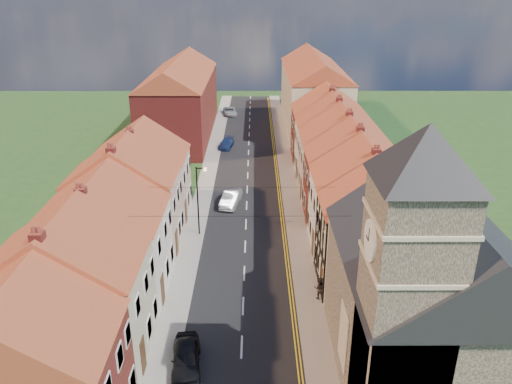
{
  "coord_description": "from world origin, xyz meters",
  "views": [
    {
      "loc": [
        0.78,
        -17.36,
        19.78
      ],
      "look_at": [
        0.88,
        21.07,
        3.5
      ],
      "focal_mm": 35.0,
      "sensor_mm": 36.0,
      "label": 1
    }
  ],
  "objects_px": {
    "car_far": "(226,144)",
    "pedestrian_right": "(320,288)",
    "lamppost": "(199,197)",
    "car_near": "(186,357)",
    "car_distant": "(230,111)",
    "church": "(429,288)",
    "car_mid": "(231,198)"
  },
  "relations": [
    {
      "from": "lamppost",
      "to": "car_far",
      "type": "height_order",
      "value": "lamppost"
    },
    {
      "from": "church",
      "to": "pedestrian_right",
      "type": "relative_size",
      "value": 9.56
    },
    {
      "from": "car_far",
      "to": "car_distant",
      "type": "xyz_separation_m",
      "value": [
        -0.34,
        17.08,
        0.04
      ]
    },
    {
      "from": "car_distant",
      "to": "church",
      "type": "bearing_deg",
      "value": -84.76
    },
    {
      "from": "car_near",
      "to": "car_distant",
      "type": "relative_size",
      "value": 0.9
    },
    {
      "from": "lamppost",
      "to": "car_mid",
      "type": "distance_m",
      "value": 7.25
    },
    {
      "from": "church",
      "to": "car_near",
      "type": "relative_size",
      "value": 3.94
    },
    {
      "from": "lamppost",
      "to": "pedestrian_right",
      "type": "bearing_deg",
      "value": -46.15
    },
    {
      "from": "car_near",
      "to": "lamppost",
      "type": "bearing_deg",
      "value": 87.11
    },
    {
      "from": "lamppost",
      "to": "car_mid",
      "type": "xyz_separation_m",
      "value": [
        2.31,
        6.25,
        -2.85
      ]
    },
    {
      "from": "lamppost",
      "to": "car_near",
      "type": "xyz_separation_m",
      "value": [
        0.79,
        -15.6,
        -2.88
      ]
    },
    {
      "from": "lamppost",
      "to": "car_near",
      "type": "distance_m",
      "value": 15.88
    },
    {
      "from": "church",
      "to": "car_near",
      "type": "height_order",
      "value": "church"
    },
    {
      "from": "church",
      "to": "car_distant",
      "type": "relative_size",
      "value": 3.55
    },
    {
      "from": "car_near",
      "to": "car_far",
      "type": "relative_size",
      "value": 1.01
    },
    {
      "from": "car_mid",
      "to": "car_far",
      "type": "xyz_separation_m",
      "value": [
        -1.36,
        17.73,
        -0.13
      ]
    },
    {
      "from": "car_distant",
      "to": "car_far",
      "type": "bearing_deg",
      "value": -95.89
    },
    {
      "from": "car_near",
      "to": "car_distant",
      "type": "height_order",
      "value": "car_near"
    },
    {
      "from": "lamppost",
      "to": "car_mid",
      "type": "relative_size",
      "value": 1.44
    },
    {
      "from": "car_distant",
      "to": "pedestrian_right",
      "type": "relative_size",
      "value": 2.69
    },
    {
      "from": "car_far",
      "to": "pedestrian_right",
      "type": "height_order",
      "value": "pedestrian_right"
    },
    {
      "from": "car_mid",
      "to": "car_near",
      "type": "bearing_deg",
      "value": -83.63
    },
    {
      "from": "car_near",
      "to": "car_distant",
      "type": "xyz_separation_m",
      "value": [
        -0.18,
        56.66,
        -0.06
      ]
    },
    {
      "from": "pedestrian_right",
      "to": "church",
      "type": "bearing_deg",
      "value": 127.34
    },
    {
      "from": "lamppost",
      "to": "car_far",
      "type": "relative_size",
      "value": 1.57
    },
    {
      "from": "lamppost",
      "to": "car_distant",
      "type": "relative_size",
      "value": 1.4
    },
    {
      "from": "car_distant",
      "to": "car_near",
      "type": "bearing_deg",
      "value": -96.85
    },
    {
      "from": "lamppost",
      "to": "pedestrian_right",
      "type": "height_order",
      "value": "lamppost"
    },
    {
      "from": "lamppost",
      "to": "car_near",
      "type": "relative_size",
      "value": 1.55
    },
    {
      "from": "lamppost",
      "to": "church",
      "type": "bearing_deg",
      "value": -51.7
    },
    {
      "from": "car_mid",
      "to": "pedestrian_right",
      "type": "xyz_separation_m",
      "value": [
        6.6,
        -15.53,
        0.23
      ]
    },
    {
      "from": "lamppost",
      "to": "car_distant",
      "type": "xyz_separation_m",
      "value": [
        0.61,
        41.06,
        -2.94
      ]
    }
  ]
}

